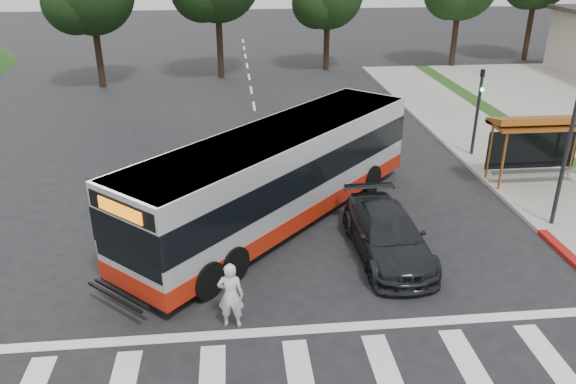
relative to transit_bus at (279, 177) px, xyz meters
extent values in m
plane|color=black|center=(-0.21, -2.90, -1.66)|extent=(140.00, 140.00, 0.00)
cube|color=gray|center=(10.79, 5.10, -1.60)|extent=(4.00, 40.00, 0.12)
cube|color=#9E9991|center=(8.79, 5.10, -1.59)|extent=(0.30, 40.00, 0.15)
cube|color=silver|center=(-0.21, -7.90, -1.66)|extent=(18.00, 2.60, 0.01)
cylinder|color=#A5571B|center=(8.79, 1.50, -0.39)|extent=(0.10, 0.10, 2.30)
cylinder|color=#A5571B|center=(8.79, 2.70, -0.39)|extent=(0.10, 0.10, 2.30)
cylinder|color=#A5571B|center=(12.39, 2.70, -0.39)|extent=(0.10, 0.10, 2.30)
cube|color=#A5571B|center=(10.59, 2.10, 0.91)|extent=(4.20, 1.60, 0.12)
cube|color=#A5571B|center=(10.59, 2.15, 1.06)|extent=(4.20, 1.32, 0.51)
cube|color=black|center=(10.59, 2.70, -0.34)|extent=(3.80, 0.06, 1.60)
cube|color=gray|center=(10.59, 2.10, -1.09)|extent=(3.60, 0.40, 0.08)
cylinder|color=black|center=(9.39, -1.40, 1.59)|extent=(0.14, 0.14, 6.50)
cylinder|color=black|center=(9.39, 5.60, 0.34)|extent=(0.14, 0.14, 4.00)
imported|color=black|center=(9.39, 5.60, 1.84)|extent=(0.16, 0.20, 1.00)
sphere|color=#19E533|center=(9.39, 5.42, 1.49)|extent=(0.18, 0.18, 0.18)
cylinder|color=black|center=(15.79, 25.10, 0.64)|extent=(0.44, 0.44, 4.40)
cylinder|color=black|center=(22.79, 27.10, 0.76)|extent=(0.44, 0.44, 4.84)
cylinder|color=black|center=(-2.21, 23.10, 0.76)|extent=(0.44, 0.44, 4.84)
cylinder|color=black|center=(5.79, 25.10, 0.32)|extent=(0.44, 0.44, 3.96)
sphere|color=black|center=(4.88, 24.45, 3.29)|extent=(3.64, 3.64, 3.64)
cylinder|color=black|center=(-10.21, 21.10, 0.54)|extent=(0.44, 0.44, 4.40)
sphere|color=black|center=(-11.19, 20.40, 3.84)|extent=(3.92, 3.92, 3.92)
imported|color=silver|center=(-1.74, -5.81, -0.74)|extent=(0.73, 0.54, 1.84)
imported|color=black|center=(3.16, -2.73, -0.93)|extent=(2.20, 5.11, 1.47)
camera|label=1|loc=(-1.49, -17.74, 7.45)|focal=35.00mm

